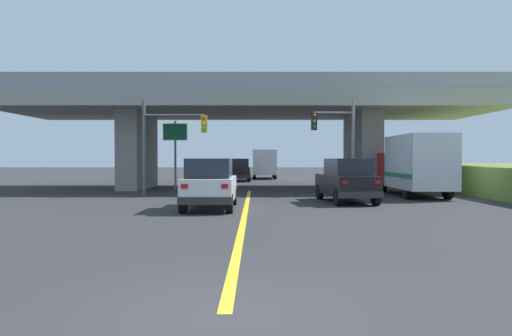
% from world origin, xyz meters
% --- Properties ---
extents(ground, '(160.00, 160.00, 0.00)m').
position_xyz_m(ground, '(0.00, 26.77, 0.00)').
color(ground, '#2B2B2D').
extents(overpass_bridge, '(31.93, 10.55, 6.97)m').
position_xyz_m(overpass_bridge, '(0.00, 26.77, 4.98)').
color(overpass_bridge, gray).
rests_on(overpass_bridge, ground).
extents(lane_divider_stripe, '(0.20, 24.09, 0.01)m').
position_xyz_m(lane_divider_stripe, '(0.00, 12.05, 0.00)').
color(lane_divider_stripe, yellow).
rests_on(lane_divider_stripe, ground).
extents(suv_lead, '(1.97, 4.43, 2.02)m').
position_xyz_m(suv_lead, '(-1.43, 13.16, 1.01)').
color(suv_lead, silver).
rests_on(suv_lead, ground).
extents(suv_crossing, '(2.35, 4.71, 2.02)m').
position_xyz_m(suv_crossing, '(4.58, 16.14, 1.01)').
color(suv_crossing, black).
rests_on(suv_crossing, ground).
extents(box_truck, '(2.33, 7.02, 3.24)m').
position_xyz_m(box_truck, '(8.95, 19.82, 1.69)').
color(box_truck, red).
rests_on(box_truck, ground).
extents(sedan_oncoming, '(1.97, 4.39, 2.02)m').
position_xyz_m(sedan_oncoming, '(-1.07, 37.04, 1.01)').
color(sedan_oncoming, black).
rests_on(sedan_oncoming, ground).
extents(traffic_signal_nearside, '(2.41, 0.36, 5.34)m').
position_xyz_m(traffic_signal_nearside, '(4.99, 20.61, 3.30)').
color(traffic_signal_nearside, slate).
rests_on(traffic_signal_nearside, ground).
extents(traffic_signal_farside, '(3.57, 0.36, 5.23)m').
position_xyz_m(traffic_signal_farside, '(-4.53, 20.55, 3.28)').
color(traffic_signal_farside, '#56595E').
rests_on(traffic_signal_farside, ground).
extents(highway_sign, '(1.56, 0.17, 4.43)m').
position_xyz_m(highway_sign, '(-4.79, 25.02, 3.25)').
color(highway_sign, slate).
rests_on(highway_sign, ground).
extents(semi_truck_distant, '(2.33, 6.49, 2.88)m').
position_xyz_m(semi_truck_distant, '(1.26, 42.97, 1.53)').
color(semi_truck_distant, silver).
rests_on(semi_truck_distant, ground).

